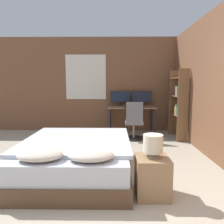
{
  "coord_description": "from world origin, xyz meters",
  "views": [
    {
      "loc": [
        -0.01,
        -2.05,
        1.37
      ],
      "look_at": [
        -0.07,
        2.76,
        0.75
      ],
      "focal_mm": 35.0,
      "sensor_mm": 36.0,
      "label": 1
    }
  ],
  "objects": [
    {
      "name": "office_chair",
      "position": [
        0.46,
        3.24,
        0.37
      ],
      "size": [
        0.52,
        0.52,
        0.94
      ],
      "color": "black",
      "rests_on": "ground_plane"
    },
    {
      "name": "computer_mouse",
      "position": [
        0.75,
        3.71,
        0.77
      ],
      "size": [
        0.07,
        0.05,
        0.04
      ],
      "color": "black",
      "rests_on": "desk"
    },
    {
      "name": "bedside_lamp",
      "position": [
        0.45,
        0.5,
        0.65
      ],
      "size": [
        0.24,
        0.24,
        0.28
      ],
      "color": "gray",
      "rests_on": "nightstand"
    },
    {
      "name": "monitor_left",
      "position": [
        0.15,
        4.2,
        0.99
      ],
      "size": [
        0.56,
        0.16,
        0.41
      ],
      "color": "black",
      "rests_on": "desk"
    },
    {
      "name": "bookshelf",
      "position": [
        1.59,
        3.35,
        0.94
      ],
      "size": [
        0.26,
        0.83,
        1.72
      ],
      "color": "brown",
      "rests_on": "ground_plane"
    },
    {
      "name": "wall_back",
      "position": [
        -0.01,
        4.37,
        1.35
      ],
      "size": [
        12.0,
        0.08,
        2.7
      ],
      "color": "brown",
      "rests_on": "ground_plane"
    },
    {
      "name": "bed",
      "position": [
        -0.59,
        1.15,
        0.26
      ],
      "size": [
        1.61,
        1.97,
        0.6
      ],
      "color": "brown",
      "rests_on": "ground_plane"
    },
    {
      "name": "ground_plane",
      "position": [
        0.0,
        0.0,
        0.0
      ],
      "size": [
        20.0,
        20.0,
        0.0
      ],
      "primitive_type": "plane",
      "color": "#B2A893"
    },
    {
      "name": "keyboard",
      "position": [
        0.45,
        3.71,
        0.76
      ],
      "size": [
        0.42,
        0.13,
        0.02
      ],
      "color": "black",
      "rests_on": "desk"
    },
    {
      "name": "monitor_right",
      "position": [
        0.75,
        4.2,
        0.99
      ],
      "size": [
        0.56,
        0.16,
        0.41
      ],
      "color": "black",
      "rests_on": "desk"
    },
    {
      "name": "nightstand",
      "position": [
        0.45,
        0.5,
        0.24
      ],
      "size": [
        0.4,
        0.42,
        0.49
      ],
      "color": "#997551",
      "rests_on": "ground_plane"
    },
    {
      "name": "desk",
      "position": [
        0.45,
        3.96,
        0.66
      ],
      "size": [
        1.31,
        0.7,
        0.75
      ],
      "color": "#846042",
      "rests_on": "ground_plane"
    }
  ]
}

